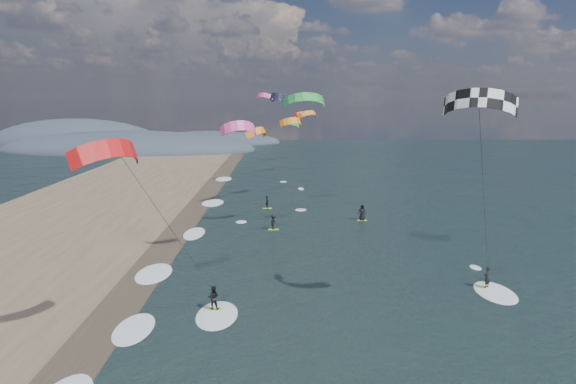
{
  "coord_description": "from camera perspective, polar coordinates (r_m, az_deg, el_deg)",
  "views": [
    {
      "loc": [
        -1.36,
        -20.25,
        13.45
      ],
      "look_at": [
        -1.0,
        12.0,
        7.0
      ],
      "focal_mm": 30.0,
      "sensor_mm": 36.0,
      "label": 1
    }
  ],
  "objects": [
    {
      "name": "kitesurfer_near_a",
      "position": [
        29.72,
        22.06,
        4.8
      ],
      "size": [
        7.68,
        8.92,
        14.42
      ],
      "color": "#ACE728",
      "rests_on": "ground"
    },
    {
      "name": "bg_kite_field",
      "position": [
        73.94,
        -0.17,
        9.65
      ],
      "size": [
        12.13,
        70.81,
        7.22
      ],
      "color": "#D83F8C",
      "rests_on": "ground"
    },
    {
      "name": "far_kitesurfers",
      "position": [
        52.14,
        2.28,
        -2.7
      ],
      "size": [
        11.73,
        10.42,
        1.77
      ],
      "color": "#ACE728",
      "rests_on": "ground"
    },
    {
      "name": "kitesurfer_near_b",
      "position": [
        26.17,
        -15.54,
        -2.19
      ],
      "size": [
        6.81,
        9.1,
        12.21
      ],
      "color": "#ACE728",
      "rests_on": "ground"
    },
    {
      "name": "shoreline_surf",
      "position": [
        38.66,
        -14.94,
        -9.45
      ],
      "size": [
        2.4,
        79.4,
        0.11
      ],
      "color": "white",
      "rests_on": "ground"
    },
    {
      "name": "wet_sand_strip",
      "position": [
        34.77,
        -18.84,
        -12.08
      ],
      "size": [
        3.0,
        240.0,
        0.0
      ],
      "primitive_type": "cube",
      "color": "#382D23",
      "rests_on": "ground"
    },
    {
      "name": "coastal_hills",
      "position": [
        135.95,
        -19.37,
        5.0
      ],
      "size": [
        80.0,
        41.0,
        15.0
      ],
      "color": "#3D4756",
      "rests_on": "ground"
    }
  ]
}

